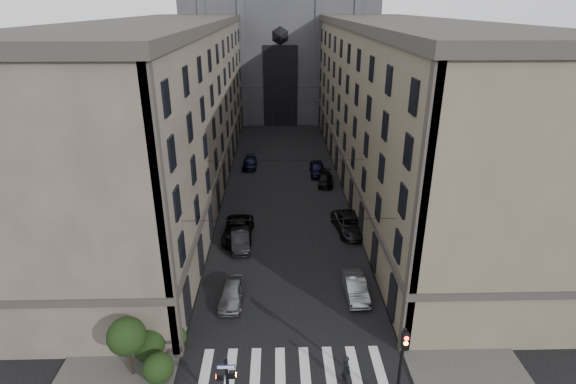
{
  "coord_description": "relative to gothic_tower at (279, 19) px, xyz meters",
  "views": [
    {
      "loc": [
        -0.84,
        -16.14,
        20.41
      ],
      "look_at": [
        -0.06,
        12.93,
        8.22
      ],
      "focal_mm": 28.0,
      "sensor_mm": 36.0,
      "label": 1
    }
  ],
  "objects": [
    {
      "name": "car_left_midfar",
      "position": [
        -4.52,
        -53.47,
        -16.99
      ],
      "size": [
        2.77,
        5.83,
        1.61
      ],
      "primitive_type": "imported",
      "rotation": [
        0.0,
        0.0,
        -0.02
      ],
      "color": "black",
      "rests_on": "ground"
    },
    {
      "name": "tram_wires",
      "position": [
        0.0,
        -39.33,
        -10.55
      ],
      "size": [
        14.0,
        60.0,
        0.43
      ],
      "color": "black",
      "rests_on": "ground"
    },
    {
      "name": "gothic_tower",
      "position": [
        0.0,
        0.0,
        0.0
      ],
      "size": [
        35.0,
        23.0,
        58.0
      ],
      "color": "#2D2D33",
      "rests_on": "ground"
    },
    {
      "name": "building_left",
      "position": [
        -13.44,
        -38.96,
        -8.45
      ],
      "size": [
        13.6,
        60.6,
        18.85
      ],
      "color": "#4E453C",
      "rests_on": "ground"
    },
    {
      "name": "car_right_far",
      "position": [
        4.44,
        -36.58,
        -16.99
      ],
      "size": [
        1.96,
        4.77,
        1.62
      ],
      "primitive_type": "imported",
      "rotation": [
        0.0,
        0.0,
        -0.01
      ],
      "color": "black",
      "rests_on": "ground"
    },
    {
      "name": "pedestrian",
      "position": [
        3.04,
        -71.34,
        -16.82
      ],
      "size": [
        0.7,
        0.84,
        1.96
      ],
      "primitive_type": "imported",
      "rotation": [
        0.0,
        0.0,
        1.96
      ],
      "color": "black",
      "rests_on": "ground"
    },
    {
      "name": "car_left_far",
      "position": [
        -4.46,
        -33.61,
        -17.14
      ],
      "size": [
        1.86,
        4.53,
        1.31
      ],
      "primitive_type": "imported",
      "rotation": [
        0.0,
        0.0,
        -0.0
      ],
      "color": "black",
      "rests_on": "ground"
    },
    {
      "name": "traffic_light_right",
      "position": [
        5.6,
        -73.04,
        -14.51
      ],
      "size": [
        0.34,
        0.5,
        5.2
      ],
      "color": "black",
      "rests_on": "ground"
    },
    {
      "name": "car_right_midnear",
      "position": [
        6.2,
        -52.49,
        -17.0
      ],
      "size": [
        3.33,
        6.0,
        1.59
      ],
      "primitive_type": "imported",
      "rotation": [
        0.0,
        0.0,
        0.13
      ],
      "color": "black",
      "rests_on": "ground"
    },
    {
      "name": "building_right",
      "position": [
        13.44,
        -38.96,
        -8.45
      ],
      "size": [
        13.6,
        60.6,
        18.85
      ],
      "color": "brown",
      "rests_on": "ground"
    },
    {
      "name": "sidewalk_left",
      "position": [
        -10.5,
        -38.96,
        -17.72
      ],
      "size": [
        7.0,
        80.0,
        0.15
      ],
      "primitive_type": "cube",
      "color": "#383533",
      "rests_on": "ground"
    },
    {
      "name": "car_left_near",
      "position": [
        -4.25,
        -63.36,
        -17.07
      ],
      "size": [
        1.94,
        4.35,
        1.45
      ],
      "primitive_type": "imported",
      "rotation": [
        0.0,
        0.0,
        -0.05
      ],
      "color": "slate",
      "rests_on": "ground"
    },
    {
      "name": "sidewalk_right",
      "position": [
        10.5,
        -38.96,
        -17.72
      ],
      "size": [
        7.0,
        80.0,
        0.15
      ],
      "primitive_type": "cube",
      "color": "#383533",
      "rests_on": "ground"
    },
    {
      "name": "car_right_midfar",
      "position": [
        5.11,
        -40.03,
        -17.16
      ],
      "size": [
        2.22,
        4.58,
        1.28
      ],
      "primitive_type": "imported",
      "rotation": [
        0.0,
        0.0,
        -0.1
      ],
      "color": "black",
      "rests_on": "ground"
    },
    {
      "name": "car_right_near",
      "position": [
        5.01,
        -62.85,
        -17.08
      ],
      "size": [
        1.6,
        4.36,
        1.43
      ],
      "primitive_type": "imported",
      "rotation": [
        0.0,
        0.0,
        0.02
      ],
      "color": "gray",
      "rests_on": "ground"
    },
    {
      "name": "zebra_crossing",
      "position": [
        0.0,
        -69.96,
        -17.79
      ],
      "size": [
        11.0,
        3.2,
        0.01
      ],
      "primitive_type": "cube",
      "color": "beige",
      "rests_on": "ground"
    },
    {
      "name": "car_left_midnear",
      "position": [
        -4.2,
        -55.17,
        -17.04
      ],
      "size": [
        2.09,
        4.75,
        1.52
      ],
      "primitive_type": "imported",
      "rotation": [
        0.0,
        0.0,
        0.11
      ],
      "color": "black",
      "rests_on": "ground"
    },
    {
      "name": "shrub_cluster",
      "position": [
        -8.72,
        -69.95,
        -16.0
      ],
      "size": [
        3.9,
        4.4,
        3.9
      ],
      "color": "black",
      "rests_on": "sidewalk_left"
    },
    {
      "name": "pedestrian_signal_left",
      "position": [
        -3.51,
        -73.46,
        -15.48
      ],
      "size": [
        1.02,
        0.38,
        4.0
      ],
      "color": "black",
      "rests_on": "ground"
    }
  ]
}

